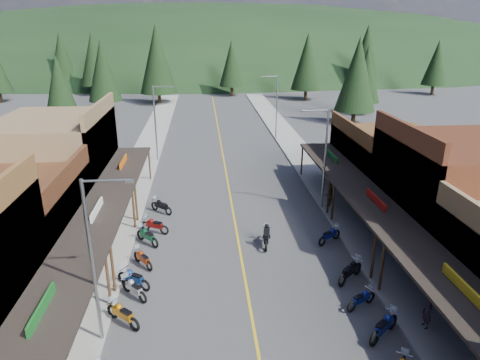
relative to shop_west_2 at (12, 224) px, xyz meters
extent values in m
plane|color=#38383A|center=(13.75, -1.70, -2.53)|extent=(220.00, 220.00, 0.00)
cube|color=gold|center=(13.75, 18.30, -2.53)|extent=(0.15, 90.00, 0.01)
cube|color=gray|center=(5.05, 18.30, -2.46)|extent=(3.40, 94.00, 0.15)
cube|color=gray|center=(22.45, 18.30, -2.46)|extent=(3.40, 94.00, 0.15)
cube|color=black|center=(5.05, -9.60, 0.47)|extent=(3.20, 10.20, 0.18)
cylinder|color=#472D19|center=(6.55, -5.10, -1.03)|extent=(0.16, 0.16, 3.00)
cube|color=#14591E|center=(5.05, -9.60, 0.67)|extent=(0.12, 3.00, 0.70)
cube|color=#3F2111|center=(-0.25, 0.00, -0.03)|extent=(8.00, 9.00, 5.00)
cube|color=#3F2111|center=(3.60, 0.00, 0.57)|extent=(0.30, 9.00, 6.20)
cube|color=black|center=(5.05, 0.00, 0.47)|extent=(3.20, 9.00, 0.18)
cylinder|color=#472D19|center=(6.55, -3.90, -1.03)|extent=(0.16, 0.16, 3.00)
cylinder|color=#472D19|center=(6.55, 3.90, -1.03)|extent=(0.16, 0.16, 3.00)
cube|color=silver|center=(5.05, 0.00, 0.67)|extent=(0.12, 3.00, 0.70)
cube|color=brown|center=(-0.25, 9.60, 0.97)|extent=(8.00, 10.20, 7.00)
cube|color=brown|center=(3.60, 9.60, 1.57)|extent=(0.30, 10.20, 8.20)
cube|color=black|center=(5.05, 9.60, 0.47)|extent=(3.20, 10.20, 0.18)
cylinder|color=#472D19|center=(6.55, 5.10, -1.03)|extent=(0.16, 0.16, 3.00)
cylinder|color=#472D19|center=(6.55, 14.10, -1.03)|extent=(0.16, 0.16, 3.00)
cube|color=#CC590C|center=(5.05, 9.60, 0.67)|extent=(0.12, 3.00, 0.70)
cube|color=black|center=(22.45, -9.60, 0.47)|extent=(3.20, 10.20, 0.18)
cylinder|color=#472D19|center=(20.95, -5.10, -1.03)|extent=(0.16, 0.16, 3.00)
cube|color=gold|center=(22.45, -9.60, 0.67)|extent=(0.12, 3.00, 0.70)
cube|color=#562B19|center=(27.75, 0.00, 0.97)|extent=(8.00, 9.00, 7.00)
cube|color=#562B19|center=(23.90, 0.00, 1.57)|extent=(0.30, 9.00, 8.20)
cube|color=black|center=(22.45, 0.00, 0.47)|extent=(3.20, 9.00, 0.18)
cylinder|color=#472D19|center=(20.95, -3.90, -1.03)|extent=(0.16, 0.16, 3.00)
cylinder|color=#472D19|center=(20.95, 3.90, -1.03)|extent=(0.16, 0.16, 3.00)
cube|color=#B2140F|center=(22.45, 0.00, 0.67)|extent=(0.12, 3.00, 0.70)
cube|color=#4C2D16|center=(27.75, 9.60, -0.03)|extent=(8.00, 10.20, 5.00)
cube|color=#4C2D16|center=(23.90, 9.60, 0.57)|extent=(0.30, 10.20, 6.20)
cube|color=black|center=(22.45, 9.60, 0.47)|extent=(3.20, 10.20, 0.18)
cylinder|color=#472D19|center=(20.95, 5.10, -1.03)|extent=(0.16, 0.16, 3.00)
cylinder|color=#472D19|center=(20.95, 14.10, -1.03)|extent=(0.16, 0.16, 3.00)
cube|color=#14591E|center=(22.45, 9.60, 0.67)|extent=(0.12, 3.00, 0.70)
cylinder|color=gray|center=(6.65, -7.70, 1.47)|extent=(0.16, 0.16, 8.00)
cylinder|color=gray|center=(7.65, -7.70, 5.37)|extent=(2.00, 0.10, 0.10)
cube|color=gray|center=(8.55, -7.70, 5.32)|extent=(0.35, 0.18, 0.12)
cylinder|color=gray|center=(6.65, 20.30, 1.47)|extent=(0.16, 0.16, 8.00)
cylinder|color=gray|center=(7.65, 20.30, 5.37)|extent=(2.00, 0.10, 0.10)
cube|color=gray|center=(8.55, 20.30, 5.32)|extent=(0.35, 0.18, 0.12)
cylinder|color=gray|center=(20.85, 6.30, 1.47)|extent=(0.16, 0.16, 8.00)
cylinder|color=gray|center=(19.85, 6.30, 5.37)|extent=(2.00, 0.10, 0.10)
cube|color=gray|center=(18.95, 6.30, 5.32)|extent=(0.35, 0.18, 0.12)
cylinder|color=gray|center=(20.85, 28.30, 1.47)|extent=(0.16, 0.16, 8.00)
cylinder|color=gray|center=(19.85, 28.30, 5.37)|extent=(2.00, 0.10, 0.10)
cube|color=gray|center=(18.95, 28.30, 5.32)|extent=(0.35, 0.18, 0.12)
ellipsoid|color=black|center=(13.75, 133.30, -2.53)|extent=(310.00, 140.00, 60.00)
cylinder|color=black|center=(-26.25, 60.30, -1.53)|extent=(0.60, 0.60, 2.00)
cylinder|color=black|center=(-10.25, 68.30, -1.53)|extent=(0.60, 0.60, 2.00)
cone|color=black|center=(-10.25, 68.30, 4.72)|extent=(5.88, 5.88, 10.50)
cylinder|color=black|center=(3.75, 56.30, -1.53)|extent=(0.60, 0.60, 2.00)
cone|color=black|center=(3.75, 56.30, 5.47)|extent=(6.72, 6.72, 12.00)
cylinder|color=black|center=(17.75, 64.30, -1.53)|extent=(0.60, 0.60, 2.00)
cone|color=black|center=(17.75, 64.30, 3.97)|extent=(5.04, 5.04, 9.00)
cylinder|color=black|center=(31.75, 58.30, -1.53)|extent=(0.60, 0.60, 2.00)
cone|color=black|center=(31.75, 58.30, 4.72)|extent=(5.88, 5.88, 10.50)
cylinder|color=black|center=(47.75, 70.30, -1.53)|extent=(0.60, 0.60, 2.00)
cone|color=black|center=(47.75, 70.30, 5.47)|extent=(6.72, 6.72, 12.00)
cylinder|color=black|center=(59.75, 62.30, -1.53)|extent=(0.60, 0.60, 2.00)
cone|color=black|center=(59.75, 62.30, 3.97)|extent=(5.04, 5.04, 9.00)
cylinder|color=black|center=(-18.25, 74.30, -1.53)|extent=(0.60, 0.60, 2.00)
cone|color=black|center=(-18.25, 74.30, 4.72)|extent=(5.88, 5.88, 10.50)
cylinder|color=black|center=(-8.25, 38.30, -1.53)|extent=(0.60, 0.60, 2.00)
cone|color=black|center=(-8.25, 38.30, 3.47)|extent=(4.48, 4.48, 8.00)
cylinder|color=black|center=(37.75, 43.30, -1.53)|extent=(0.60, 0.60, 2.00)
cone|color=black|center=(37.75, 43.30, 3.87)|extent=(4.93, 4.93, 8.80)
cylinder|color=black|center=(-4.25, 48.30, -1.53)|extent=(0.60, 0.60, 2.00)
cone|color=black|center=(-4.25, 48.30, 4.27)|extent=(5.38, 5.38, 9.60)
cylinder|color=black|center=(33.75, 36.30, -1.53)|extent=(0.60, 0.60, 2.00)
cone|color=black|center=(33.75, 36.30, 4.67)|extent=(5.82, 5.82, 10.40)
imported|color=#281C2B|center=(21.94, -8.27, -1.59)|extent=(0.42, 0.60, 1.58)
imported|color=brown|center=(21.44, 6.53, -1.46)|extent=(1.03, 0.92, 1.84)
camera|label=1|loc=(11.59, -24.29, 11.28)|focal=32.00mm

